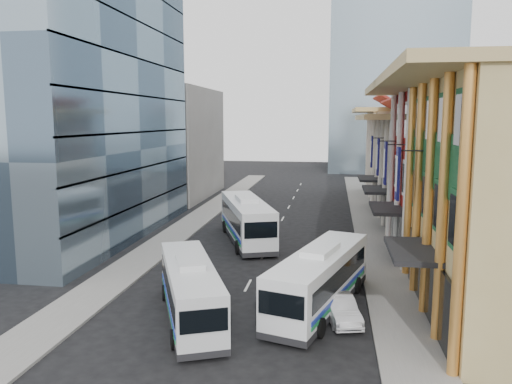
% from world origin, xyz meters
% --- Properties ---
extents(ground, '(200.00, 200.00, 0.00)m').
position_xyz_m(ground, '(0.00, 0.00, 0.00)').
color(ground, black).
rests_on(ground, ground).
extents(sidewalk_right, '(3.00, 90.00, 0.15)m').
position_xyz_m(sidewalk_right, '(8.50, 22.00, 0.07)').
color(sidewalk_right, slate).
rests_on(sidewalk_right, ground).
extents(sidewalk_left, '(3.00, 90.00, 0.15)m').
position_xyz_m(sidewalk_left, '(-8.50, 22.00, 0.07)').
color(sidewalk_left, slate).
rests_on(sidewalk_left, ground).
extents(shophouse_red, '(8.00, 10.00, 12.00)m').
position_xyz_m(shophouse_red, '(14.00, 17.00, 6.00)').
color(shophouse_red, maroon).
rests_on(shophouse_red, ground).
extents(shophouse_cream_near, '(8.00, 9.00, 10.00)m').
position_xyz_m(shophouse_cream_near, '(14.00, 26.50, 5.00)').
color(shophouse_cream_near, white).
rests_on(shophouse_cream_near, ground).
extents(shophouse_cream_mid, '(8.00, 9.00, 10.00)m').
position_xyz_m(shophouse_cream_mid, '(14.00, 35.50, 5.00)').
color(shophouse_cream_mid, white).
rests_on(shophouse_cream_mid, ground).
extents(shophouse_cream_far, '(8.00, 12.00, 11.00)m').
position_xyz_m(shophouse_cream_far, '(14.00, 46.00, 5.50)').
color(shophouse_cream_far, white).
rests_on(shophouse_cream_far, ground).
extents(office_tower, '(12.00, 26.00, 30.00)m').
position_xyz_m(office_tower, '(-17.00, 19.00, 15.00)').
color(office_tower, '#43576B').
rests_on(office_tower, ground).
extents(office_block_far, '(10.00, 18.00, 14.00)m').
position_xyz_m(office_block_far, '(-16.00, 42.00, 7.00)').
color(office_block_far, gray).
rests_on(office_block_far, ground).
extents(bus_left_near, '(5.95, 10.00, 3.17)m').
position_xyz_m(bus_left_near, '(-2.00, 2.51, 1.58)').
color(bus_left_near, silver).
rests_on(bus_left_near, ground).
extents(bus_left_far, '(6.63, 12.10, 3.80)m').
position_xyz_m(bus_left_far, '(-2.00, 19.03, 1.90)').
color(bus_left_far, silver).
rests_on(bus_left_far, ground).
extents(bus_right, '(5.50, 10.92, 3.42)m').
position_xyz_m(bus_right, '(4.42, 4.93, 1.71)').
color(bus_right, white).
rests_on(bus_right, ground).
extents(sedan_right, '(2.25, 4.08, 1.28)m').
position_xyz_m(sedan_right, '(5.50, 3.38, 0.64)').
color(sedan_right, silver).
rests_on(sedan_right, ground).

